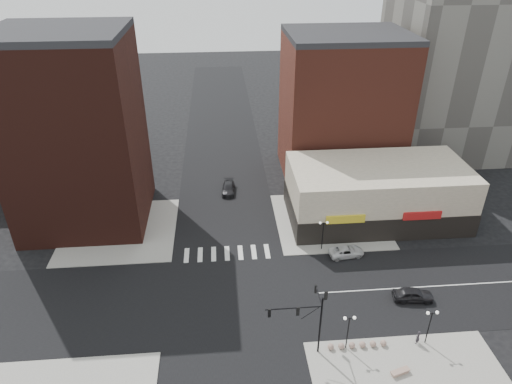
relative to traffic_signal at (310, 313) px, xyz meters
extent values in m
plane|color=black|center=(-7.24, 7.83, -4.96)|extent=(240.00, 240.00, 0.00)
cube|color=black|center=(-7.24, 7.83, -4.95)|extent=(200.00, 14.00, 0.02)
cube|color=black|center=(-7.24, 7.83, -4.95)|extent=(14.00, 200.00, 0.02)
cube|color=gray|center=(-21.74, 22.33, -4.90)|extent=(15.00, 15.00, 0.12)
cube|color=gray|center=(7.26, 22.33, -4.90)|extent=(15.00, 15.00, 0.12)
cube|color=#381711|center=(-26.24, 26.33, 7.54)|extent=(16.00, 15.00, 25.00)
cube|color=#381711|center=(-39.24, 41.83, 1.04)|extent=(20.00, 18.00, 12.00)
cube|color=maroon|center=(11.76, 37.33, 6.04)|extent=(18.00, 15.00, 22.00)
cube|color=beige|center=(13.76, 22.83, -0.96)|extent=(24.00, 12.00, 8.00)
cube|color=black|center=(13.76, 22.83, -3.26)|extent=(24.20, 12.20, 3.40)
cylinder|color=black|center=(0.96, -0.37, -1.46)|extent=(0.18, 0.18, 7.00)
cylinder|color=black|center=(-1.64, -0.37, 1.04)|extent=(5.20, 0.11, 0.11)
cylinder|color=black|center=(-0.04, -0.37, 0.34)|extent=(1.72, 0.06, 1.46)
cylinder|color=black|center=(0.96, 1.13, 1.04)|extent=(0.11, 3.00, 0.11)
cube|color=black|center=(-3.84, -0.37, 0.64)|extent=(0.28, 0.18, 0.95)
sphere|color=red|center=(-3.84, -0.37, 0.94)|extent=(0.16, 0.16, 0.16)
cube|color=black|center=(-1.24, -0.37, 0.64)|extent=(0.28, 0.18, 0.95)
sphere|color=red|center=(-1.24, -0.37, 0.94)|extent=(0.16, 0.16, 0.16)
cube|color=black|center=(0.96, 2.43, 0.64)|extent=(0.18, 0.28, 0.95)
sphere|color=red|center=(0.96, 2.43, 0.94)|extent=(0.16, 0.16, 0.16)
cube|color=black|center=(1.21, -0.37, 2.34)|extent=(0.28, 0.18, 0.95)
sphere|color=red|center=(1.21, -0.37, 2.64)|extent=(0.16, 0.16, 0.16)
cylinder|color=black|center=(3.76, -0.17, -2.84)|extent=(0.11, 0.11, 4.00)
cylinder|color=black|center=(3.76, -0.17, -0.94)|extent=(0.90, 0.06, 0.06)
sphere|color=white|center=(3.31, -0.17, -0.84)|extent=(0.32, 0.32, 0.32)
sphere|color=white|center=(4.21, -0.17, -0.84)|extent=(0.32, 0.32, 0.32)
cylinder|color=black|center=(11.76, -0.17, -2.84)|extent=(0.11, 0.11, 4.00)
cylinder|color=black|center=(11.76, -0.17, -0.94)|extent=(0.90, 0.06, 0.06)
sphere|color=white|center=(11.31, -0.17, -0.84)|extent=(0.32, 0.32, 0.32)
sphere|color=white|center=(12.21, -0.17, -0.84)|extent=(0.32, 0.32, 0.32)
cylinder|color=black|center=(4.76, 15.83, -2.84)|extent=(0.11, 0.11, 4.00)
cylinder|color=black|center=(4.76, 15.83, -0.94)|extent=(0.90, 0.06, 0.06)
sphere|color=white|center=(4.31, 15.83, -0.84)|extent=(0.32, 0.32, 0.32)
sphere|color=white|center=(5.21, 15.83, -0.84)|extent=(0.32, 0.32, 0.32)
sphere|color=#856B5C|center=(2.26, -0.17, -4.53)|extent=(0.62, 0.62, 0.62)
sphere|color=#856B5C|center=(3.31, -0.17, -4.53)|extent=(0.62, 0.62, 0.62)
sphere|color=#856B5C|center=(4.36, -0.17, -4.53)|extent=(0.62, 0.62, 0.62)
sphere|color=#856B5C|center=(5.41, -0.17, -4.53)|extent=(0.62, 0.62, 0.62)
sphere|color=#856B5C|center=(6.46, -0.17, -4.53)|extent=(0.62, 0.62, 0.62)
sphere|color=#856B5C|center=(7.51, -0.17, -4.53)|extent=(0.62, 0.62, 0.62)
imported|color=silver|center=(7.59, 14.33, -4.35)|extent=(4.65, 2.56, 1.23)
imported|color=black|center=(12.86, 5.93, -4.21)|extent=(4.56, 2.23, 1.50)
imported|color=black|center=(-6.65, 31.72, -4.29)|extent=(2.26, 4.80, 1.35)
imported|color=#2A262B|center=(10.90, -0.17, -4.05)|extent=(0.69, 0.66, 1.59)
cube|color=#A38270|center=(7.97, -3.53, -4.69)|extent=(1.71, 0.91, 0.31)
cube|color=#A38270|center=(7.97, -3.53, -4.47)|extent=(1.94, 1.07, 0.12)
camera|label=1|loc=(-7.60, -30.37, 30.52)|focal=32.00mm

